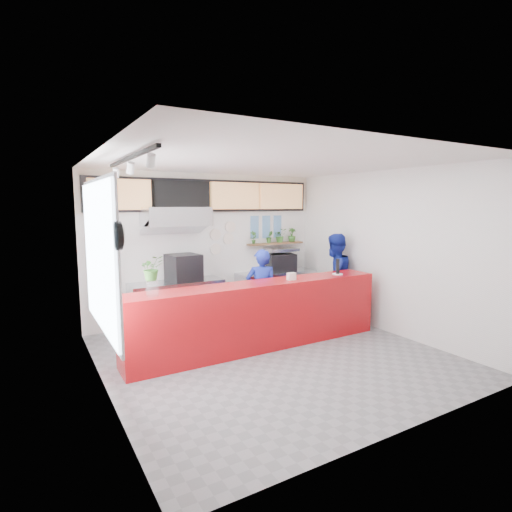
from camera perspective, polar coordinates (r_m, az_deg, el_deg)
name	(u,v)px	position (r m, az deg, el deg)	size (l,w,h in m)	color
floor	(273,355)	(6.52, 2.41, -13.94)	(5.00, 5.00, 0.00)	slate
ceiling	(274,162)	(6.11, 2.56, 13.28)	(5.00, 5.00, 0.00)	silver
wall_back	(208,247)	(8.34, -6.84, 1.32)	(5.00, 5.00, 0.00)	white
wall_left	(102,276)	(5.25, -21.19, -2.66)	(5.00, 5.00, 0.00)	white
wall_right	(387,252)	(7.77, 18.19, 0.57)	(5.00, 5.00, 0.00)	white
service_counter	(260,315)	(6.67, 0.56, -8.46)	(4.50, 0.60, 1.10)	#A40B10
cream_band	(208,193)	(8.29, -6.93, 8.90)	(5.00, 0.02, 0.80)	beige
prep_bench	(177,304)	(7.96, -11.18, -6.74)	(1.80, 0.60, 0.90)	#B2B5BA
panini_oven	(184,268)	(7.87, -10.31, -1.63)	(0.57, 0.57, 0.51)	black
extraction_hood	(176,216)	(7.68, -11.37, 5.58)	(1.20, 0.70, 0.35)	#B2B5BA
hood_lip	(176,227)	(7.69, -11.34, 4.09)	(1.20, 0.70, 0.08)	#B2B5BA
right_bench	(276,291)	(8.95, 2.92, -5.04)	(1.80, 0.60, 0.90)	#B2B5BA
espresso_machine	(281,262)	(8.90, 3.62, -0.91)	(0.60, 0.43, 0.38)	black
espresso_tray	(281,249)	(8.86, 3.63, 0.94)	(0.68, 0.47, 0.06)	#B0B3B8
herb_shelf	(276,243)	(9.00, 2.80, 1.80)	(1.40, 0.18, 0.04)	brown
menu_board_far_left	(120,194)	(7.65, -18.83, 8.32)	(1.10, 0.10, 0.55)	tan
menu_board_mid_left	(182,195)	(7.97, -10.55, 8.53)	(1.10, 0.10, 0.55)	black
menu_board_mid_right	(235,196)	(8.43, -3.02, 8.57)	(1.10, 0.10, 0.55)	tan
menu_board_far_right	(281,196)	(9.02, 3.62, 8.48)	(1.10, 0.10, 0.55)	tan
soffit	(208,196)	(8.26, -6.84, 8.56)	(4.80, 0.04, 0.65)	black
window_pane	(99,257)	(5.52, -21.48, -0.11)	(0.04, 2.20, 1.90)	silver
window_frame	(101,257)	(5.52, -21.27, -0.09)	(0.03, 2.30, 2.00)	#B2B5BA
wall_clock_rim	(118,236)	(4.31, -19.09, 2.73)	(0.30, 0.30, 0.05)	black
wall_clock_face	(121,236)	(4.31, -18.70, 2.76)	(0.26, 0.26, 0.02)	white
track_rail	(130,158)	(5.28, -17.53, 13.25)	(0.05, 2.40, 0.04)	black
dec_plate_a	(215,235)	(8.35, -5.84, 3.06)	(0.24, 0.24, 0.03)	silver
dec_plate_b	(228,239)	(8.48, -3.98, 2.47)	(0.24, 0.24, 0.03)	silver
dec_plate_c	(215,249)	(8.38, -5.81, 1.02)	(0.24, 0.24, 0.03)	silver
dec_plate_d	(230,227)	(8.49, -3.69, 4.17)	(0.24, 0.24, 0.03)	silver
photo_frame_a	(255,222)	(8.78, -0.21, 4.94)	(0.20, 0.02, 0.25)	#598CBF
photo_frame_b	(266,221)	(8.93, 1.46, 4.98)	(0.20, 0.02, 0.25)	#598CBF
photo_frame_c	(277,221)	(9.09, 3.08, 5.01)	(0.20, 0.02, 0.25)	#598CBF
photo_frame_d	(255,233)	(8.79, -0.21, 3.31)	(0.20, 0.02, 0.25)	#598CBF
photo_frame_e	(266,232)	(8.94, 1.46, 3.38)	(0.20, 0.02, 0.25)	#598CBF
photo_frame_f	(277,232)	(9.11, 3.07, 3.44)	(0.20, 0.02, 0.25)	#598CBF
staff_center	(261,292)	(7.34, 0.78, -5.11)	(0.57, 0.38, 1.57)	navy
staff_right	(334,277)	(8.33, 11.11, -2.99)	(0.87, 0.68, 1.79)	navy
herb_a	(253,237)	(8.69, -0.37, 2.69)	(0.15, 0.10, 0.29)	#306523
herb_b	(269,237)	(8.90, 1.94, 2.74)	(0.15, 0.12, 0.27)	#306523
herb_c	(280,236)	(9.06, 3.46, 2.94)	(0.28, 0.24, 0.31)	#306523
herb_d	(292,235)	(9.24, 5.15, 3.02)	(0.18, 0.16, 0.31)	#306523
glass_vase	(152,288)	(5.77, -14.60, -4.50)	(0.17, 0.17, 0.21)	silver
basil_vase	(152,268)	(5.72, -14.69, -1.67)	(0.31, 0.27, 0.35)	#306523
napkin_holder	(291,276)	(6.79, 5.09, -2.92)	(0.14, 0.09, 0.12)	white
white_plate	(338,274)	(7.45, 11.57, -2.55)	(0.19, 0.19, 0.01)	white
pepper_mill	(338,266)	(7.42, 11.60, -1.45)	(0.07, 0.07, 0.27)	black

